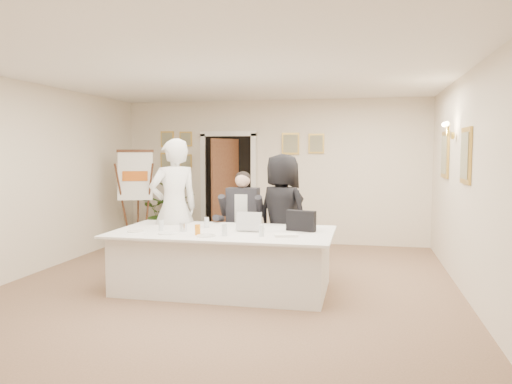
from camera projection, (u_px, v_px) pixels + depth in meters
The scene contains 28 objects.
floor at pixel (226, 289), 6.54m from camera, with size 7.00×7.00×0.00m, color brown.
ceiling at pixel (224, 72), 6.31m from camera, with size 6.00×7.00×0.02m, color white.
wall_back at pixel (273, 172), 9.83m from camera, with size 6.00×0.10×2.80m, color white.
wall_front at pixel (68, 218), 3.01m from camera, with size 6.00×0.10×2.80m, color white.
wall_left at pixel (21, 180), 7.05m from camera, with size 0.10×7.00×2.80m, color white.
wall_right at pixel (474, 186), 5.79m from camera, with size 0.10×7.00×2.80m, color white.
doorway at pixel (227, 190), 9.87m from camera, with size 1.14×0.86×2.20m.
pictures_back_wall at pixel (233, 149), 9.93m from camera, with size 3.40×0.06×0.80m, color gold, non-canonical shape.
pictures_right_wall at pixel (454, 155), 6.94m from camera, with size 0.06×2.20×0.80m, color gold, non-canonical shape.
wall_sconce at pixel (449, 130), 6.93m from camera, with size 0.20×0.30×0.24m, color gold, non-canonical shape.
conference_table at pixel (224, 260), 6.50m from camera, with size 2.83×1.50×0.78m.
seated_man at pixel (242, 220), 7.54m from camera, with size 0.65×0.70×1.52m, color black, non-canonical shape.
flip_chart at pixel (136, 204), 9.18m from camera, with size 0.65×0.49×1.79m.
standing_man at pixel (174, 208), 7.13m from camera, with size 0.72×0.47×1.98m, color white.
standing_woman at pixel (282, 215), 7.21m from camera, with size 0.86×0.56×1.77m, color black.
potted_palm at pixel (169, 212), 9.85m from camera, with size 1.09×0.94×1.21m, color #34581D.
laptop at pixel (251, 220), 6.48m from camera, with size 0.33×0.35×0.28m, color #B7BABC, non-canonical shape.
laptop_bag at pixel (301, 221), 6.43m from camera, with size 0.38×0.10×0.27m, color black.
paper_stack at pixel (286, 235), 6.06m from camera, with size 0.28×0.19×0.03m, color white.
plate_left at pixel (136, 231), 6.37m from camera, with size 0.21×0.21×0.01m, color white.
plate_mid at pixel (168, 233), 6.22m from camera, with size 0.24×0.24×0.01m, color white.
plate_near at pixel (206, 236), 6.05m from camera, with size 0.23×0.23×0.01m, color white.
glass_a at pixel (161, 225), 6.46m from camera, with size 0.06×0.06×0.14m, color silver.
glass_b at pixel (225, 230), 6.07m from camera, with size 0.07×0.07×0.14m, color silver.
glass_c at pixel (262, 231), 6.03m from camera, with size 0.06×0.06×0.14m, color silver.
glass_d at pixel (207, 222), 6.72m from camera, with size 0.06×0.06×0.14m, color silver.
oj_glass at pixel (198, 230), 6.12m from camera, with size 0.07×0.07×0.13m, color orange.
steel_jug at pixel (183, 227), 6.39m from camera, with size 0.10×0.10×0.11m, color silver.
Camera 1 is at (1.74, -6.18, 1.81)m, focal length 35.00 mm.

